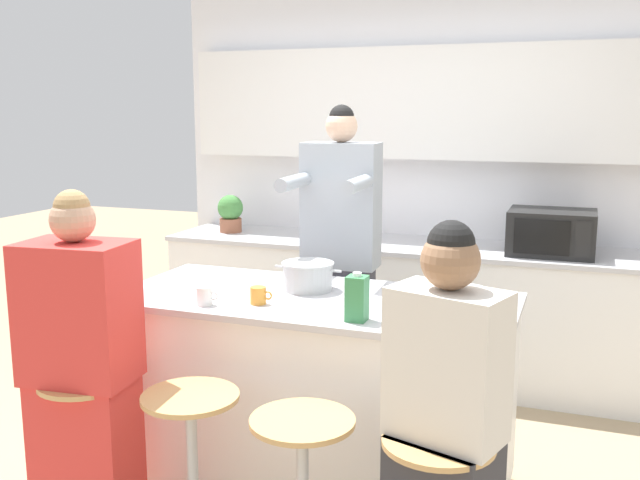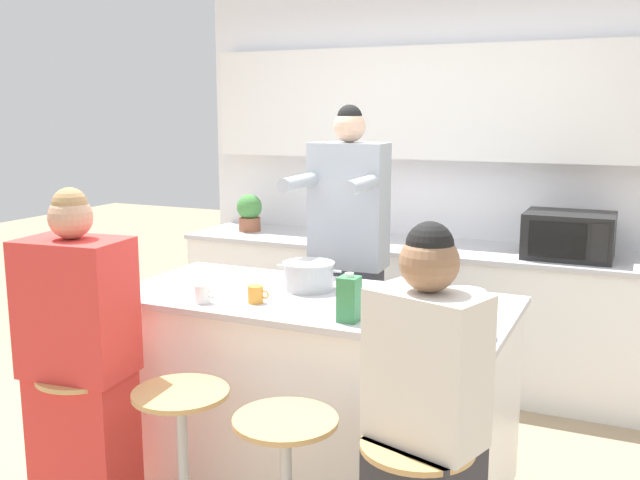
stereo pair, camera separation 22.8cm
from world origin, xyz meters
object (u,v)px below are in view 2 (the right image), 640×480
at_px(cooking_pot, 309,276).
at_px(bar_stool_center_left, 183,465).
at_px(person_wrapped_blanket, 80,373).
at_px(kitchen_island, 313,392).
at_px(coffee_cup_far, 203,294).
at_px(microwave, 569,235).
at_px(juice_carton, 349,299).
at_px(coffee_cup_near, 256,294).
at_px(person_cooking, 348,273).
at_px(fruit_bowl, 465,297).
at_px(potted_plant, 249,212).
at_px(person_seated_near, 424,450).
at_px(bar_stool_leftmost, 87,442).

bearing_deg(cooking_pot, bar_stool_center_left, -101.99).
bearing_deg(cooking_pot, person_wrapped_blanket, -128.79).
relative_size(kitchen_island, coffee_cup_far, 17.62).
bearing_deg(microwave, person_wrapped_blanket, -126.40).
xyz_separation_m(person_wrapped_blanket, juice_carton, (1.03, 0.42, 0.33)).
height_order(coffee_cup_far, microwave, microwave).
bearing_deg(coffee_cup_near, person_cooking, 84.76).
relative_size(cooking_pot, fruit_bowl, 1.83).
height_order(bar_stool_center_left, person_wrapped_blanket, person_wrapped_blanket).
bearing_deg(person_cooking, microwave, 37.54).
bearing_deg(microwave, potted_plant, 178.99).
relative_size(person_seated_near, coffee_cup_far, 13.84).
bearing_deg(microwave, person_seated_near, -95.36).
relative_size(person_cooking, coffee_cup_far, 17.44).
bearing_deg(bar_stool_center_left, kitchen_island, 70.78).
distance_m(person_seated_near, potted_plant, 3.11).
relative_size(person_seated_near, fruit_bowl, 7.84).
height_order(kitchen_island, person_seated_near, person_seated_near).
distance_m(bar_stool_leftmost, microwave, 2.92).
bearing_deg(coffee_cup_far, cooking_pot, 51.71).
distance_m(bar_stool_leftmost, person_wrapped_blanket, 0.31).
distance_m(person_cooking, cooking_pot, 0.58).
bearing_deg(coffee_cup_near, cooking_pot, 70.24).
xyz_separation_m(bar_stool_leftmost, person_wrapped_blanket, (-0.00, -0.01, 0.31)).
relative_size(fruit_bowl, potted_plant, 0.68).
height_order(person_wrapped_blanket, juice_carton, person_wrapped_blanket).
xyz_separation_m(person_cooking, coffee_cup_near, (-0.08, -0.88, 0.08)).
distance_m(juice_carton, microwave, 1.99).
bearing_deg(cooking_pot, bar_stool_leftmost, -128.85).
height_order(person_seated_near, fruit_bowl, person_seated_near).
relative_size(person_cooking, potted_plant, 6.67).
height_order(fruit_bowl, microwave, microwave).
xyz_separation_m(bar_stool_center_left, coffee_cup_far, (-0.15, 0.40, 0.59)).
distance_m(person_cooking, fruit_bowl, 0.92).
xyz_separation_m(person_wrapped_blanket, cooking_pot, (0.66, 0.83, 0.30)).
bearing_deg(person_cooking, coffee_cup_near, -98.05).
distance_m(fruit_bowl, coffee_cup_near, 0.93).
bearing_deg(person_seated_near, bar_stool_center_left, -163.41).
height_order(bar_stool_center_left, juice_carton, juice_carton).
height_order(bar_stool_leftmost, person_wrapped_blanket, person_wrapped_blanket).
height_order(bar_stool_leftmost, microwave, microwave).
bearing_deg(bar_stool_leftmost, kitchen_island, 44.09).
bearing_deg(coffee_cup_far, bar_stool_leftmost, -129.40).
relative_size(person_seated_near, juice_carton, 7.15).
height_order(bar_stool_center_left, potted_plant, potted_plant).
distance_m(person_wrapped_blanket, cooking_pot, 1.10).
relative_size(kitchen_island, person_cooking, 1.01).
xyz_separation_m(microwave, potted_plant, (-2.23, 0.04, 0.01)).
xyz_separation_m(bar_stool_leftmost, coffee_cup_near, (0.55, 0.51, 0.59)).
bearing_deg(cooking_pot, kitchen_island, -56.96).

